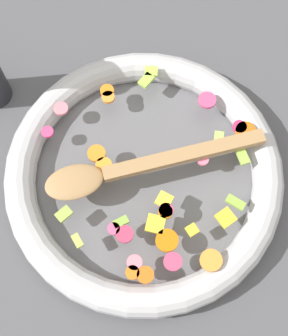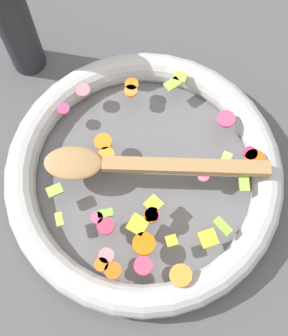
% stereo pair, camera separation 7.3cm
% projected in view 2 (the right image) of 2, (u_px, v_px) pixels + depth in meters
% --- Properties ---
extents(ground_plane, '(4.00, 4.00, 0.00)m').
position_uv_depth(ground_plane, '(144.00, 179.00, 0.78)').
color(ground_plane, '#4C4C51').
extents(skillet, '(0.45, 0.45, 0.05)m').
position_uv_depth(skillet, '(144.00, 174.00, 0.76)').
color(skillet, slate).
rests_on(skillet, ground_plane).
extents(chopped_vegetables, '(0.38, 0.34, 0.01)m').
position_uv_depth(chopped_vegetables, '(155.00, 188.00, 0.72)').
color(chopped_vegetables, orange).
rests_on(chopped_vegetables, skillet).
extents(wooden_spoon, '(0.18, 0.33, 0.01)m').
position_uv_depth(wooden_spoon, '(133.00, 165.00, 0.72)').
color(wooden_spoon, '#A87F51').
rests_on(wooden_spoon, chopped_vegetables).
extents(pepper_mill, '(0.06, 0.06, 0.24)m').
position_uv_depth(pepper_mill, '(14.00, 23.00, 0.75)').
color(pepper_mill, '#232328').
rests_on(pepper_mill, ground_plane).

